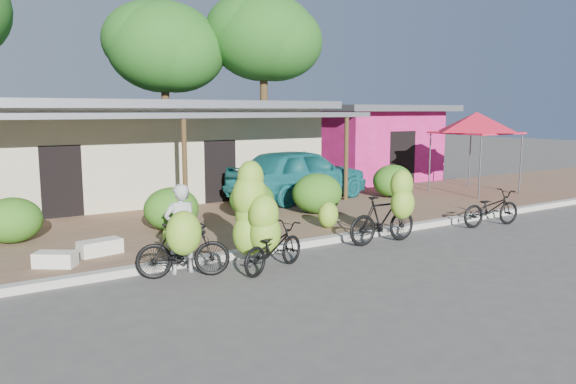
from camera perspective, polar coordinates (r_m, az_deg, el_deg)
name	(u,v)px	position (r m, az deg, el deg)	size (l,w,h in m)	color
ground	(317,277)	(10.47, 3.00, -8.57)	(100.00, 100.00, 0.00)	#484643
sidewalk	(203,227)	(14.66, -8.62, -3.51)	(60.00, 6.00, 0.12)	brown
curb	(262,250)	(12.06, -2.64, -5.92)	(60.00, 0.25, 0.15)	#A8A399
shop_main	(129,149)	(19.95, -15.86, 4.21)	(13.00, 8.50, 3.35)	#BEB08F
shop_pink	(363,141)	(25.21, 7.59, 5.12)	(6.00, 6.00, 3.25)	#C81E7B
tree_center_right	(159,45)	(26.52, -13.00, 14.35)	(5.15, 5.03, 7.84)	#45311B
tree_near_right	(259,35)	(26.49, -3.00, 15.59)	(5.02, 4.89, 8.27)	#45311B
hedge_1	(12,220)	(13.85, -26.25, -2.59)	(1.30, 1.17, 1.01)	#2C6216
hedge_2	(172,209)	(14.02, -11.75, -1.69)	(1.36, 1.22, 1.06)	#2C6216
hedge_3	(252,200)	(15.40, -3.69, -0.77)	(1.27, 1.14, 0.99)	#2C6216
hedge_4	(317,193)	(15.99, 2.99, -0.14)	(1.47, 1.32, 1.15)	#2C6216
hedge_5	(393,181)	(19.30, 10.59, 1.11)	(1.41, 1.27, 1.10)	#2C6216
red_canopy	(476,122)	(21.05, 18.60, 6.71)	(3.50, 3.50, 2.86)	#59595E
bike_left	(183,246)	(10.27, -10.60, -5.46)	(1.76, 1.40, 1.36)	black
bike_center	(261,225)	(10.81, -2.75, -3.41)	(1.82, 1.41, 2.08)	black
bike_right	(387,214)	(12.90, 10.05, -2.20)	(1.88, 1.20, 1.76)	black
bike_far_right	(491,208)	(15.72, 19.94, -1.57)	(1.90, 0.91, 0.96)	black
loose_banana_a	(175,236)	(11.98, -11.42, -4.37)	(0.52, 0.44, 0.65)	#79A729
loose_banana_b	(183,234)	(12.27, -10.63, -4.19)	(0.47, 0.40, 0.59)	#79A729
loose_banana_c	(328,215)	(14.07, 4.11, -2.31)	(0.53, 0.45, 0.66)	#79A729
sack_near	(100,247)	(12.12, -18.56, -5.34)	(0.85, 0.40, 0.30)	beige
sack_far	(55,259)	(11.49, -22.56, -6.33)	(0.75, 0.38, 0.28)	beige
vendor	(181,229)	(10.67, -10.86, -3.69)	(0.62, 0.41, 1.69)	#969696
teal_van	(299,174)	(18.37, 1.12, 1.86)	(2.03, 5.04, 1.72)	#166266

